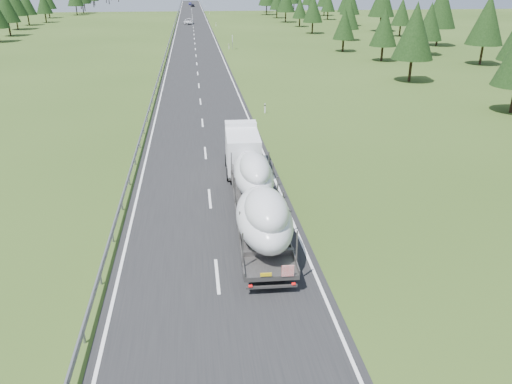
{
  "coord_description": "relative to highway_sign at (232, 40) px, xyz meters",
  "views": [
    {
      "loc": [
        -0.66,
        -19.99,
        12.92
      ],
      "look_at": [
        2.53,
        5.54,
        1.81
      ],
      "focal_mm": 35.0,
      "sensor_mm": 36.0,
      "label": 1
    }
  ],
  "objects": [
    {
      "name": "marker_posts",
      "position": [
        -0.7,
        75.0,
        -1.27
      ],
      "size": [
        0.13,
        350.08,
        1.0
      ],
      "color": "silver",
      "rests_on": "ground"
    },
    {
      "name": "guardrail",
      "position": [
        -12.5,
        19.94,
        -1.21
      ],
      "size": [
        0.1,
        400.0,
        0.76
      ],
      "color": "slate",
      "rests_on": "ground"
    },
    {
      "name": "ground",
      "position": [
        -7.2,
        -80.0,
        -1.81
      ],
      "size": [
        400.0,
        400.0,
        0.0
      ],
      "primitive_type": "plane",
      "color": "#2D4416",
      "rests_on": "ground"
    },
    {
      "name": "road_surface",
      "position": [
        -7.2,
        20.0,
        -1.8
      ],
      "size": [
        10.0,
        400.0,
        0.02
      ],
      "primitive_type": "cube",
      "color": "black",
      "rests_on": "ground"
    },
    {
      "name": "tree_line_right",
      "position": [
        32.85,
        39.65,
        4.98
      ],
      "size": [
        27.7,
        353.27,
        12.53
      ],
      "color": "black",
      "rests_on": "ground"
    },
    {
      "name": "highway_sign",
      "position": [
        0.0,
        0.0,
        0.0
      ],
      "size": [
        0.08,
        0.9,
        2.6
      ],
      "color": "slate",
      "rests_on": "ground"
    },
    {
      "name": "distant_car_blue",
      "position": [
        -7.65,
        169.22,
        -1.15
      ],
      "size": [
        1.64,
        4.07,
        1.32
      ],
      "primitive_type": "imported",
      "rotation": [
        0.0,
        0.0,
        -0.06
      ],
      "color": "#16153D",
      "rests_on": "ground"
    },
    {
      "name": "boat_truck",
      "position": [
        -4.67,
        -73.85,
        0.21
      ],
      "size": [
        2.9,
        17.57,
        3.79
      ],
      "color": "white",
      "rests_on": "ground"
    },
    {
      "name": "distant_car_dark",
      "position": [
        -6.55,
        154.11,
        -1.08
      ],
      "size": [
        2.03,
        4.38,
        1.45
      ],
      "primitive_type": "imported",
      "rotation": [
        0.0,
        0.0,
        0.07
      ],
      "color": "black",
      "rests_on": "ground"
    },
    {
      "name": "distant_van",
      "position": [
        -8.43,
        57.86,
        -1.03
      ],
      "size": [
        2.8,
        5.72,
        1.56
      ],
      "primitive_type": "imported",
      "rotation": [
        0.0,
        0.0,
        -0.04
      ],
      "color": "silver",
      "rests_on": "ground"
    }
  ]
}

